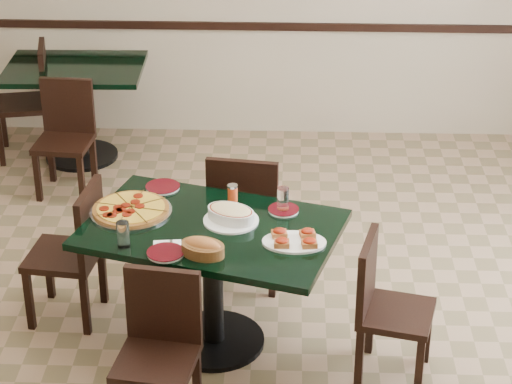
{
  "coord_description": "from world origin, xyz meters",
  "views": [
    {
      "loc": [
        0.05,
        -4.81,
        3.33
      ],
      "look_at": [
        -0.13,
        0.0,
        0.85
      ],
      "focal_mm": 70.0,
      "sensor_mm": 36.0,
      "label": 1
    }
  ],
  "objects_px": {
    "lasagna_casserole": "(231,214)",
    "bruschetta_platter": "(294,240)",
    "main_table": "(212,256)",
    "chair_near": "(160,343)",
    "bread_basket": "(203,248)",
    "back_chair_near": "(66,131)",
    "chair_far": "(246,213)",
    "chair_right": "(383,302)",
    "chair_left": "(75,247)",
    "back_chair_left": "(32,95)",
    "back_table": "(77,95)",
    "pepperoni_pizza": "(131,209)"
  },
  "relations": [
    {
      "from": "chair_left",
      "to": "bread_basket",
      "type": "relative_size",
      "value": 3.1
    },
    {
      "from": "chair_left",
      "to": "bruschetta_platter",
      "type": "xyz_separation_m",
      "value": [
        1.23,
        -0.4,
        0.31
      ]
    },
    {
      "from": "back_chair_left",
      "to": "bread_basket",
      "type": "relative_size",
      "value": 3.27
    },
    {
      "from": "lasagna_casserole",
      "to": "bruschetta_platter",
      "type": "height_order",
      "value": "lasagna_casserole"
    },
    {
      "from": "bruschetta_platter",
      "to": "chair_right",
      "type": "bearing_deg",
      "value": -5.91
    },
    {
      "from": "chair_near",
      "to": "pepperoni_pizza",
      "type": "distance_m",
      "value": 0.87
    },
    {
      "from": "chair_far",
      "to": "back_chair_left",
      "type": "relative_size",
      "value": 1.01
    },
    {
      "from": "chair_near",
      "to": "back_chair_left",
      "type": "xyz_separation_m",
      "value": [
        -1.36,
        3.09,
        0.05
      ]
    },
    {
      "from": "back_table",
      "to": "back_chair_near",
      "type": "height_order",
      "value": "back_chair_near"
    },
    {
      "from": "chair_left",
      "to": "back_chair_left",
      "type": "bearing_deg",
      "value": -153.76
    },
    {
      "from": "main_table",
      "to": "chair_near",
      "type": "height_order",
      "value": "chair_near"
    },
    {
      "from": "chair_right",
      "to": "pepperoni_pizza",
      "type": "xyz_separation_m",
      "value": [
        -1.36,
        0.36,
        0.33
      ]
    },
    {
      "from": "back_table",
      "to": "bread_basket",
      "type": "height_order",
      "value": "bread_basket"
    },
    {
      "from": "main_table",
      "to": "chair_left",
      "type": "xyz_separation_m",
      "value": [
        -0.8,
        0.24,
        -0.1
      ]
    },
    {
      "from": "back_table",
      "to": "back_chair_near",
      "type": "xyz_separation_m",
      "value": [
        0.02,
        -0.52,
        -0.07
      ]
    },
    {
      "from": "pepperoni_pizza",
      "to": "main_table",
      "type": "bearing_deg",
      "value": -17.33
    },
    {
      "from": "main_table",
      "to": "pepperoni_pizza",
      "type": "xyz_separation_m",
      "value": [
        -0.45,
        0.14,
        0.2
      ]
    },
    {
      "from": "chair_far",
      "to": "chair_right",
      "type": "relative_size",
      "value": 1.12
    },
    {
      "from": "pepperoni_pizza",
      "to": "bruschetta_platter",
      "type": "height_order",
      "value": "bruschetta_platter"
    },
    {
      "from": "chair_far",
      "to": "lasagna_casserole",
      "type": "bearing_deg",
      "value": 92.56
    },
    {
      "from": "back_chair_left",
      "to": "bread_basket",
      "type": "distance_m",
      "value": 3.17
    },
    {
      "from": "main_table",
      "to": "back_chair_left",
      "type": "distance_m",
      "value": 2.92
    },
    {
      "from": "chair_near",
      "to": "pepperoni_pizza",
      "type": "xyz_separation_m",
      "value": [
        -0.24,
        0.77,
        0.32
      ]
    },
    {
      "from": "back_table",
      "to": "bread_basket",
      "type": "relative_size",
      "value": 3.84
    },
    {
      "from": "main_table",
      "to": "chair_right",
      "type": "distance_m",
      "value": 0.94
    },
    {
      "from": "chair_near",
      "to": "bread_basket",
      "type": "bearing_deg",
      "value": 69.09
    },
    {
      "from": "bread_basket",
      "to": "bruschetta_platter",
      "type": "distance_m",
      "value": 0.48
    },
    {
      "from": "back_table",
      "to": "chair_near",
      "type": "height_order",
      "value": "chair_near"
    },
    {
      "from": "main_table",
      "to": "pepperoni_pizza",
      "type": "distance_m",
      "value": 0.51
    },
    {
      "from": "back_chair_near",
      "to": "pepperoni_pizza",
      "type": "relative_size",
      "value": 1.82
    },
    {
      "from": "chair_near",
      "to": "bread_basket",
      "type": "relative_size",
      "value": 2.99
    },
    {
      "from": "chair_left",
      "to": "chair_right",
      "type": "bearing_deg",
      "value": 81.86
    },
    {
      "from": "chair_far",
      "to": "back_chair_near",
      "type": "distance_m",
      "value": 1.86
    },
    {
      "from": "back_table",
      "to": "chair_far",
      "type": "relative_size",
      "value": 1.16
    },
    {
      "from": "bread_basket",
      "to": "bruschetta_platter",
      "type": "relative_size",
      "value": 0.8
    },
    {
      "from": "chair_left",
      "to": "lasagna_casserole",
      "type": "height_order",
      "value": "lasagna_casserole"
    },
    {
      "from": "main_table",
      "to": "bruschetta_platter",
      "type": "distance_m",
      "value": 0.51
    },
    {
      "from": "main_table",
      "to": "back_table",
      "type": "bearing_deg",
      "value": 133.75
    },
    {
      "from": "back_chair_near",
      "to": "chair_far",
      "type": "bearing_deg",
      "value": -38.36
    },
    {
      "from": "chair_far",
      "to": "chair_near",
      "type": "bearing_deg",
      "value": 81.51
    },
    {
      "from": "chair_left",
      "to": "back_chair_near",
      "type": "xyz_separation_m",
      "value": [
        -0.4,
        1.65,
        -0.02
      ]
    },
    {
      "from": "chair_left",
      "to": "back_chair_left",
      "type": "relative_size",
      "value": 0.95
    },
    {
      "from": "lasagna_casserole",
      "to": "bread_basket",
      "type": "bearing_deg",
      "value": -81.95
    },
    {
      "from": "back_chair_near",
      "to": "bread_basket",
      "type": "bearing_deg",
      "value": -56.54
    },
    {
      "from": "back_chair_near",
      "to": "lasagna_casserole",
      "type": "distance_m",
      "value": 2.27
    },
    {
      "from": "lasagna_casserole",
      "to": "back_table",
      "type": "bearing_deg",
      "value": 146.45
    },
    {
      "from": "chair_right",
      "to": "back_table",
      "type": "bearing_deg",
      "value": 52.86
    },
    {
      "from": "chair_near",
      "to": "back_chair_near",
      "type": "relative_size",
      "value": 1.0
    },
    {
      "from": "back_table",
      "to": "chair_left",
      "type": "bearing_deg",
      "value": -80.35
    },
    {
      "from": "chair_near",
      "to": "back_chair_near",
      "type": "height_order",
      "value": "back_chair_near"
    }
  ]
}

